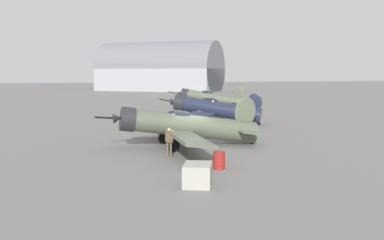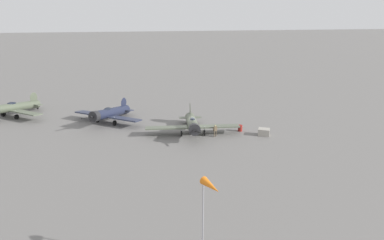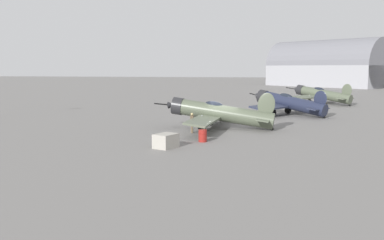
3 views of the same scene
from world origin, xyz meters
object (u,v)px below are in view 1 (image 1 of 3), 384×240
airplane_foreground (185,126)px  airplane_mid_apron (214,109)px  equipment_crate (198,175)px  airplane_far_line (210,98)px  fuel_drum (219,160)px  ground_crew_mechanic (169,139)px

airplane_foreground → airplane_mid_apron: airplane_foreground is taller
airplane_mid_apron → equipment_crate: 23.86m
airplane_far_line → fuel_drum: airplane_far_line is taller
ground_crew_mechanic → equipment_crate: 6.98m
equipment_crate → ground_crew_mechanic: bearing=-94.1°
airplane_far_line → fuel_drum: (11.97, 35.14, -1.06)m
equipment_crate → fuel_drum: bearing=-126.0°
airplane_mid_apron → fuel_drum: size_ratio=11.84×
ground_crew_mechanic → equipment_crate: bearing=-117.4°
fuel_drum → airplane_foreground: bearing=-91.9°
airplane_foreground → ground_crew_mechanic: bearing=62.2°
airplane_mid_apron → fuel_drum: 20.45m
airplane_foreground → ground_crew_mechanic: airplane_foreground is taller
airplane_mid_apron → airplane_far_line: bearing=-76.0°
airplane_foreground → airplane_far_line: size_ratio=1.19×
equipment_crate → airplane_mid_apron: bearing=-111.7°
airplane_foreground → fuel_drum: 7.13m
equipment_crate → fuel_drum: 3.54m
fuel_drum → airplane_far_line: bearing=-108.8°
airplane_foreground → equipment_crate: (2.31, 9.92, -0.94)m
airplane_mid_apron → ground_crew_mechanic: 17.35m
airplane_far_line → airplane_mid_apron: bearing=105.7°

